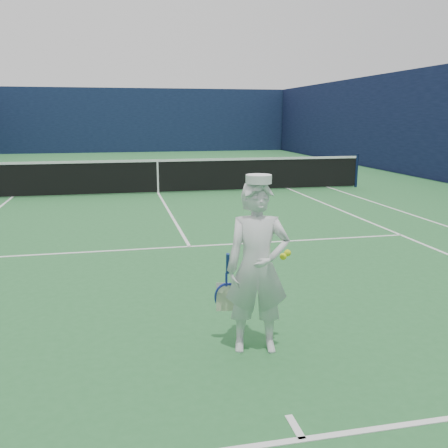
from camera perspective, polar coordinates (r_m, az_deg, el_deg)
ground at (r=15.04m, az=-7.52°, el=3.51°), size 80.00×80.00×0.00m
court_markings at (r=15.04m, az=-7.52°, el=3.52°), size 11.03×23.83×0.01m
windscreen_fence at (r=14.87m, az=-7.74°, el=11.14°), size 20.12×36.12×4.00m
tennis_net at (r=14.97m, az=-7.58°, el=5.61°), size 12.88×0.09×1.07m
tennis_player at (r=4.77m, az=3.82°, el=-4.94°), size 0.75×0.57×1.72m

